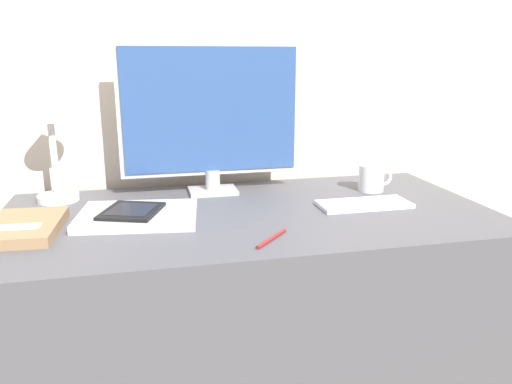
# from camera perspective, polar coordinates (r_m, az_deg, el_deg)

# --- Properties ---
(wall_back) EXTENTS (3.60, 0.05, 2.40)m
(wall_back) POSITION_cam_1_polar(r_m,az_deg,el_deg) (1.74, -3.80, 16.14)
(wall_back) COLOR beige
(wall_back) RESTS_ON ground_plane
(desk) EXTENTS (1.38, 0.69, 0.75)m
(desk) POSITION_cam_1_polar(r_m,az_deg,el_deg) (1.56, -0.78, -15.44)
(desk) COLOR #4C4C51
(desk) RESTS_ON ground_plane
(monitor) EXTENTS (0.57, 0.11, 0.47)m
(monitor) POSITION_cam_1_polar(r_m,az_deg,el_deg) (1.57, -5.17, 8.78)
(monitor) COLOR #B7B7BC
(monitor) RESTS_ON desk
(keyboard) EXTENTS (0.27, 0.11, 0.01)m
(keyboard) POSITION_cam_1_polar(r_m,az_deg,el_deg) (1.49, 12.24, -1.34)
(keyboard) COLOR silver
(keyboard) RESTS_ON desk
(laptop) EXTENTS (0.34, 0.27, 0.02)m
(laptop) POSITION_cam_1_polar(r_m,az_deg,el_deg) (1.37, -13.31, -2.64)
(laptop) COLOR #BCBCC1
(laptop) RESTS_ON desk
(ereader) EXTENTS (0.19, 0.20, 0.01)m
(ereader) POSITION_cam_1_polar(r_m,az_deg,el_deg) (1.36, -14.03, -2.11)
(ereader) COLOR black
(ereader) RESTS_ON laptop
(desk_lamp) EXTENTS (0.12, 0.12, 0.31)m
(desk_lamp) POSITION_cam_1_polar(r_m,az_deg,el_deg) (1.59, -22.34, 6.29)
(desk_lamp) COLOR white
(desk_lamp) RESTS_ON desk
(notebook) EXTENTS (0.19, 0.26, 0.03)m
(notebook) POSITION_cam_1_polar(r_m,az_deg,el_deg) (1.37, -25.04, -3.67)
(notebook) COLOR #93704C
(notebook) RESTS_ON desk
(coffee_mug) EXTENTS (0.11, 0.08, 0.08)m
(coffee_mug) POSITION_cam_1_polar(r_m,az_deg,el_deg) (1.67, 13.11, 1.58)
(coffee_mug) COLOR white
(coffee_mug) RESTS_ON desk
(pen) EXTENTS (0.10, 0.11, 0.01)m
(pen) POSITION_cam_1_polar(r_m,az_deg,el_deg) (1.19, 1.81, -5.32)
(pen) COLOR maroon
(pen) RESTS_ON desk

